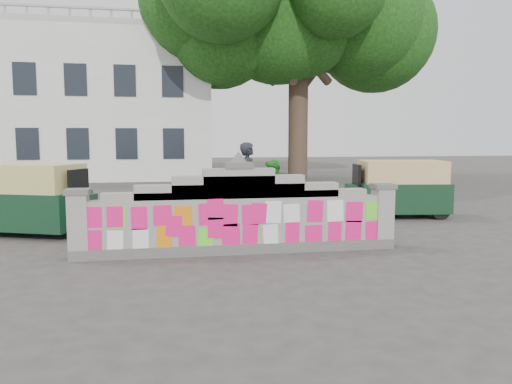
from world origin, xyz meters
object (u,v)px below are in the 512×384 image
cyclist_rider (249,190)px  rickshaw_right (399,188)px  rickshaw_left (30,198)px  cyclist_bike (249,205)px  pedestrian (272,194)px

cyclist_rider → rickshaw_right: (4.56, 0.97, -0.11)m
cyclist_rider → rickshaw_left: 5.22m
cyclist_bike → rickshaw_left: 5.23m
cyclist_bike → rickshaw_right: rickshaw_right is taller
rickshaw_right → cyclist_rider: bearing=20.0°
cyclist_rider → rickshaw_right: 4.66m
cyclist_rider → pedestrian: (0.55, -0.29, -0.09)m
cyclist_bike → cyclist_rider: cyclist_rider is taller
pedestrian → rickshaw_right: 4.20m
cyclist_rider → rickshaw_right: cyclist_rider is taller
cyclist_rider → pedestrian: bearing=-107.4°
cyclist_rider → rickshaw_left: cyclist_rider is taller
cyclist_rider → rickshaw_left: (-5.22, -0.01, -0.09)m
rickshaw_right → rickshaw_left: bearing=13.7°
pedestrian → rickshaw_right: (4.01, 1.26, -0.02)m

